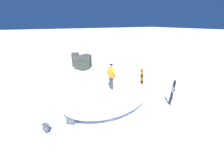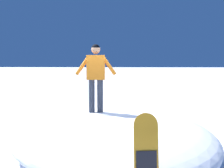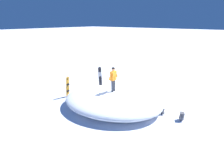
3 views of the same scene
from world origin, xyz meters
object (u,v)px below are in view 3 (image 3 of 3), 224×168
object	(u,v)px
snowboard_secondary_upright	(68,86)
backpack_far	(182,116)
backpack_near	(161,111)
snowboard_primary_upright	(100,76)
snowboarder_standing	(113,77)

from	to	relation	value
snowboard_secondary_upright	backpack_far	world-z (taller)	snowboard_secondary_upright
backpack_far	backpack_near	bearing A→B (deg)	0.79
snowboard_primary_upright	snowboard_secondary_upright	world-z (taller)	snowboard_primary_upright
snowboard_primary_upright	backpack_near	world-z (taller)	snowboard_primary_upright
snowboard_primary_upright	snowboard_secondary_upright	size ratio (longest dim) A/B	1.04
snowboarder_standing	backpack_near	xyz separation A→B (m)	(-2.94, -0.92, -1.73)
snowboarder_standing	snowboard_primary_upright	bearing A→B (deg)	-34.60
backpack_near	backpack_far	size ratio (longest dim) A/B	1.15
snowboard_primary_upright	backpack_near	size ratio (longest dim) A/B	2.55
snowboard_secondary_upright	backpack_near	size ratio (longest dim) A/B	2.44
snowboarder_standing	backpack_near	world-z (taller)	snowboarder_standing
backpack_near	backpack_far	xyz separation A→B (m)	(-1.18, -0.02, 0.05)
snowboarder_standing	snowboard_secondary_upright	xyz separation A→B (m)	(3.37, 1.01, -1.11)
snowboard_secondary_upright	snowboarder_standing	bearing A→B (deg)	-163.38
backpack_near	backpack_far	bearing A→B (deg)	-179.21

